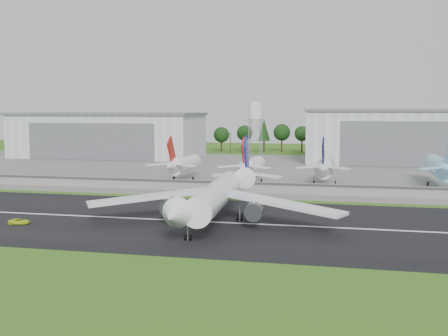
% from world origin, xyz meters
% --- Properties ---
extents(ground, '(600.00, 600.00, 0.00)m').
position_xyz_m(ground, '(0.00, 0.00, 0.00)').
color(ground, '#3D6417').
rests_on(ground, ground).
extents(runway, '(320.00, 60.00, 0.10)m').
position_xyz_m(runway, '(0.00, 10.00, 0.05)').
color(runway, black).
rests_on(runway, ground).
extents(runway_centerline, '(220.00, 1.00, 0.02)m').
position_xyz_m(runway_centerline, '(0.00, 10.00, 0.11)').
color(runway_centerline, white).
rests_on(runway_centerline, runway).
extents(apron, '(320.00, 150.00, 0.10)m').
position_xyz_m(apron, '(0.00, 120.00, 0.05)').
color(apron, slate).
rests_on(apron, ground).
extents(blast_fence, '(240.00, 0.61, 3.50)m').
position_xyz_m(blast_fence, '(0.00, 54.99, 1.81)').
color(blast_fence, gray).
rests_on(blast_fence, ground).
extents(hangar_west, '(97.00, 44.00, 23.20)m').
position_xyz_m(hangar_west, '(-80.00, 164.92, 11.63)').
color(hangar_west, silver).
rests_on(hangar_west, ground).
extents(hangar_east, '(102.00, 47.00, 25.20)m').
position_xyz_m(hangar_east, '(75.00, 164.92, 12.63)').
color(hangar_east, silver).
rests_on(hangar_east, ground).
extents(water_tower, '(8.40, 8.40, 29.40)m').
position_xyz_m(water_tower, '(-5.00, 185.00, 24.55)').
color(water_tower, '#99999E').
rests_on(water_tower, ground).
extents(utility_poles, '(230.00, 3.00, 12.00)m').
position_xyz_m(utility_poles, '(0.00, 200.00, 0.00)').
color(utility_poles, black).
rests_on(utility_poles, ground).
extents(treeline, '(320.00, 16.00, 22.00)m').
position_xyz_m(treeline, '(0.00, 215.00, 0.00)').
color(treeline, black).
rests_on(treeline, ground).
extents(main_airliner, '(57.14, 59.25, 18.17)m').
position_xyz_m(main_airliner, '(16.28, 9.56, 4.89)').
color(main_airliner, white).
rests_on(main_airliner, runway).
extents(ground_vehicle, '(4.90, 3.44, 1.24)m').
position_xyz_m(ground_vehicle, '(-25.10, -1.78, 0.72)').
color(ground_vehicle, '#CFF11C').
rests_on(ground_vehicle, runway).
extents(parked_jet_red_a, '(7.36, 31.29, 16.43)m').
position_xyz_m(parked_jet_red_a, '(-12.20, 76.52, 5.94)').
color(parked_jet_red_a, white).
rests_on(parked_jet_red_a, ground).
extents(parked_jet_red_b, '(7.36, 31.29, 16.38)m').
position_xyz_m(parked_jet_red_b, '(11.94, 76.51, 5.90)').
color(parked_jet_red_b, white).
rests_on(parked_jet_red_b, ground).
extents(parked_jet_navy, '(7.36, 31.29, 16.66)m').
position_xyz_m(parked_jet_navy, '(36.67, 76.56, 6.16)').
color(parked_jet_navy, silver).
rests_on(parked_jet_navy, ground).
extents(parked_jet_skyblue, '(7.36, 37.29, 17.02)m').
position_xyz_m(parked_jet_skyblue, '(73.18, 81.61, 6.45)').
color(parked_jet_skyblue, '#91DAFB').
rests_on(parked_jet_skyblue, ground).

